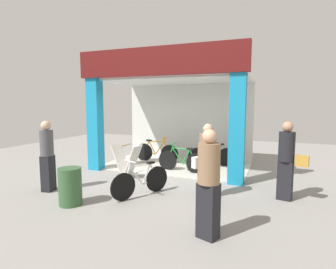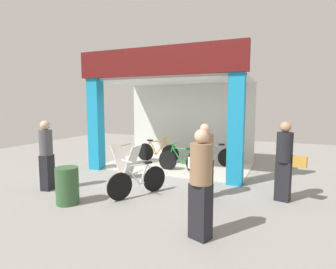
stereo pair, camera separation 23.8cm
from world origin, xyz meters
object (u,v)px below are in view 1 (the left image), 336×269
sandwich_board_sign (127,161)px  pedestrian_3 (287,160)px  bicycle_inside_1 (156,152)px  trash_bin (70,186)px  bicycle_inside_2 (212,156)px  pedestrian_2 (47,155)px  bicycle_parked_0 (141,181)px  pedestrian_1 (207,160)px  pedestrian_0 (209,182)px  bicycle_inside_0 (181,161)px

sandwich_board_sign → pedestrian_3: bearing=-4.4°
bicycle_inside_1 → trash_bin: bicycle_inside_1 is taller
bicycle_inside_2 → pedestrian_2: size_ratio=0.90×
bicycle_parked_0 → pedestrian_1: bearing=16.9°
bicycle_inside_1 → bicycle_inside_2: bicycle_inside_1 is taller
pedestrian_0 → trash_bin: pedestrian_0 is taller
bicycle_inside_0 → pedestrian_1: bearing=-57.5°
pedestrian_3 → trash_bin: bearing=-154.8°
bicycle_inside_0 → pedestrian_3: 3.34m
bicycle_inside_1 → bicycle_parked_0: size_ratio=1.16×
pedestrian_1 → pedestrian_0: bearing=-76.0°
bicycle_inside_2 → pedestrian_1: (0.55, -3.11, 0.52)m
pedestrian_1 → pedestrian_2: (-3.71, -0.94, 0.00)m
sandwich_board_sign → pedestrian_2: (-1.16, -1.78, 0.40)m
bicycle_inside_0 → pedestrian_3: bearing=-26.9°
pedestrian_1 → bicycle_parked_0: bearing=-163.1°
trash_bin → bicycle_inside_0: bearing=69.6°
pedestrian_2 → pedestrian_1: bearing=14.2°
bicycle_inside_1 → pedestrian_2: 4.19m
bicycle_inside_0 → bicycle_inside_2: (0.72, 1.10, 0.00)m
bicycle_inside_1 → bicycle_inside_0: bearing=-38.8°
bicycle_inside_0 → pedestrian_2: (-2.43, -2.95, 0.53)m
bicycle_parked_0 → bicycle_inside_2: bearing=75.9°
bicycle_inside_0 → bicycle_inside_1: 1.69m
sandwich_board_sign → pedestrian_0: pedestrian_0 is taller
sandwich_board_sign → pedestrian_2: pedestrian_2 is taller
bicycle_inside_1 → pedestrian_3: (4.26, -2.55, 0.54)m
bicycle_inside_1 → pedestrian_3: 4.99m
sandwich_board_sign → pedestrian_1: 2.71m
bicycle_inside_1 → pedestrian_3: size_ratio=0.95×
bicycle_inside_2 → pedestrian_3: 3.45m
bicycle_inside_1 → bicycle_parked_0: (1.15, -3.50, -0.02)m
bicycle_inside_0 → trash_bin: 3.72m
pedestrian_0 → pedestrian_3: 2.64m
pedestrian_3 → pedestrian_1: bearing=-162.7°
pedestrian_1 → bicycle_inside_2: bearing=100.1°
pedestrian_0 → sandwich_board_sign: bearing=138.4°
sandwich_board_sign → pedestrian_3: 4.24m
pedestrian_1 → pedestrian_2: bearing=-165.8°
bicycle_inside_0 → trash_bin: bearing=-110.4°
bicycle_parked_0 → sandwich_board_sign: sandwich_board_sign is taller
pedestrian_0 → pedestrian_1: bearing=104.0°
pedestrian_2 → bicycle_inside_1: bearing=74.5°
bicycle_inside_2 → pedestrian_3: (2.21, -2.59, 0.55)m
bicycle_inside_2 → trash_bin: bearing=-113.8°
bicycle_inside_0 → sandwich_board_sign: 1.73m
pedestrian_0 → bicycle_inside_0: bearing=114.3°
pedestrian_0 → pedestrian_1: 1.88m
pedestrian_3 → trash_bin: pedestrian_3 is taller
bicycle_inside_1 → pedestrian_1: size_ratio=0.99×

